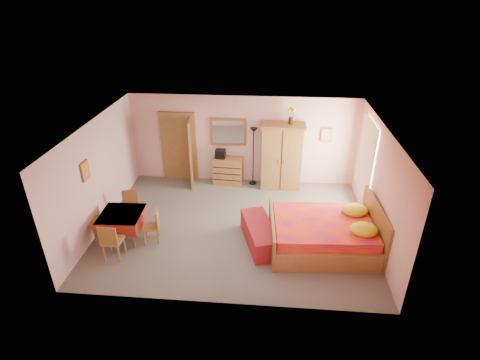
# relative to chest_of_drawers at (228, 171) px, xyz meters

# --- Properties ---
(floor) EXTENTS (6.50, 6.50, 0.00)m
(floor) POSITION_rel_chest_of_drawers_xyz_m (0.42, -2.27, -0.40)
(floor) COLOR slate
(floor) RESTS_ON ground
(ceiling) EXTENTS (6.50, 6.50, 0.00)m
(ceiling) POSITION_rel_chest_of_drawers_xyz_m (0.42, -2.27, 2.20)
(ceiling) COLOR brown
(ceiling) RESTS_ON wall_back
(wall_back) EXTENTS (6.50, 0.10, 2.60)m
(wall_back) POSITION_rel_chest_of_drawers_xyz_m (0.42, 0.23, 0.90)
(wall_back) COLOR #DEA9A1
(wall_back) RESTS_ON floor
(wall_front) EXTENTS (6.50, 0.10, 2.60)m
(wall_front) POSITION_rel_chest_of_drawers_xyz_m (0.42, -4.77, 0.90)
(wall_front) COLOR #DEA9A1
(wall_front) RESTS_ON floor
(wall_left) EXTENTS (0.10, 5.00, 2.60)m
(wall_left) POSITION_rel_chest_of_drawers_xyz_m (-2.83, -2.27, 0.90)
(wall_left) COLOR #DEA9A1
(wall_left) RESTS_ON floor
(wall_right) EXTENTS (0.10, 5.00, 2.60)m
(wall_right) POSITION_rel_chest_of_drawers_xyz_m (3.67, -2.27, 0.90)
(wall_right) COLOR #DEA9A1
(wall_right) RESTS_ON floor
(doorway) EXTENTS (1.06, 0.12, 2.15)m
(doorway) POSITION_rel_chest_of_drawers_xyz_m (-1.48, 0.20, 0.62)
(doorway) COLOR #9E6B35
(doorway) RESTS_ON floor
(window) EXTENTS (0.08, 1.40, 1.95)m
(window) POSITION_rel_chest_of_drawers_xyz_m (3.63, -1.07, 1.05)
(window) COLOR white
(window) RESTS_ON wall_right
(picture_left) EXTENTS (0.04, 0.32, 0.42)m
(picture_left) POSITION_rel_chest_of_drawers_xyz_m (-2.80, -2.87, 1.30)
(picture_left) COLOR orange
(picture_left) RESTS_ON wall_left
(picture_back) EXTENTS (0.30, 0.04, 0.40)m
(picture_back) POSITION_rel_chest_of_drawers_xyz_m (2.77, 0.20, 1.15)
(picture_back) COLOR #D8BF59
(picture_back) RESTS_ON wall_back
(chest_of_drawers) EXTENTS (0.88, 0.48, 0.81)m
(chest_of_drawers) POSITION_rel_chest_of_drawers_xyz_m (0.00, 0.00, 0.00)
(chest_of_drawers) COLOR #A67138
(chest_of_drawers) RESTS_ON floor
(wall_mirror) EXTENTS (1.05, 0.10, 0.83)m
(wall_mirror) POSITION_rel_chest_of_drawers_xyz_m (0.00, 0.21, 1.15)
(wall_mirror) COLOR white
(wall_mirror) RESTS_ON wall_back
(stereo) EXTENTS (0.30, 0.23, 0.27)m
(stereo) POSITION_rel_chest_of_drawers_xyz_m (-0.22, 0.00, 0.54)
(stereo) COLOR black
(stereo) RESTS_ON chest_of_drawers
(floor_lamp) EXTENTS (0.28, 0.28, 1.75)m
(floor_lamp) POSITION_rel_chest_of_drawers_xyz_m (0.74, 0.03, 0.47)
(floor_lamp) COLOR black
(floor_lamp) RESTS_ON floor
(wardrobe) EXTENTS (1.24, 0.64, 1.93)m
(wardrobe) POSITION_rel_chest_of_drawers_xyz_m (1.54, -0.09, 0.56)
(wardrobe) COLOR #A27337
(wardrobe) RESTS_ON floor
(sunflower_vase) EXTENTS (0.20, 0.20, 0.47)m
(sunflower_vase) POSITION_rel_chest_of_drawers_xyz_m (1.74, -0.04, 1.76)
(sunflower_vase) COLOR yellow
(sunflower_vase) RESTS_ON wardrobe
(bed) EXTENTS (2.48, 2.00, 1.10)m
(bed) POSITION_rel_chest_of_drawers_xyz_m (2.46, -2.86, 0.14)
(bed) COLOR #C61345
(bed) RESTS_ON floor
(bench) EXTENTS (0.97, 1.61, 0.50)m
(bench) POSITION_rel_chest_of_drawers_xyz_m (1.05, -2.87, -0.15)
(bench) COLOR maroon
(bench) RESTS_ON floor
(dining_table) EXTENTS (0.97, 0.97, 0.69)m
(dining_table) POSITION_rel_chest_of_drawers_xyz_m (-2.11, -2.96, -0.06)
(dining_table) COLOR maroon
(dining_table) RESTS_ON floor
(chair_south) EXTENTS (0.41, 0.41, 0.89)m
(chair_south) POSITION_rel_chest_of_drawers_xyz_m (-2.08, -3.63, 0.04)
(chair_south) COLOR #B0803B
(chair_south) RESTS_ON floor
(chair_north) EXTENTS (0.48, 0.48, 0.82)m
(chair_north) POSITION_rel_chest_of_drawers_xyz_m (-2.15, -2.25, 0.00)
(chair_north) COLOR #A97339
(chair_north) RESTS_ON floor
(chair_west) EXTENTS (0.44, 0.44, 0.94)m
(chair_west) POSITION_rel_chest_of_drawers_xyz_m (-2.88, -3.00, 0.07)
(chair_west) COLOR #A16E36
(chair_west) RESTS_ON floor
(chair_east) EXTENTS (0.44, 0.44, 0.81)m
(chair_east) POSITION_rel_chest_of_drawers_xyz_m (-1.44, -3.00, 0.00)
(chair_east) COLOR #AE7C3B
(chair_east) RESTS_ON floor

